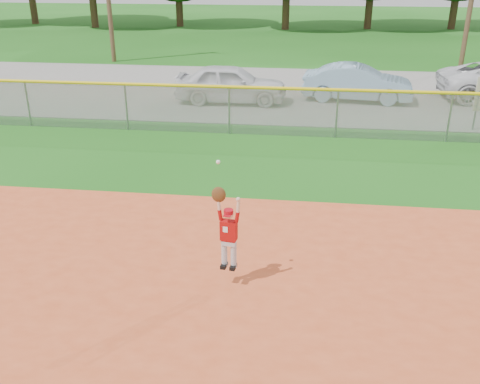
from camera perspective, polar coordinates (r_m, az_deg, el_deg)
name	(u,v)px	position (r m, az deg, el deg)	size (l,w,h in m)	color
ground	(135,335)	(8.39, -11.12, -14.70)	(120.00, 120.00, 0.00)	#1A5A14
parking_strip	(250,90)	(22.90, 1.02, 10.78)	(44.00, 10.00, 0.03)	slate
car_white_a	(231,83)	(20.78, -0.97, 11.50)	(1.70, 4.21, 1.44)	silver
car_blue	(357,83)	(21.52, 12.42, 11.30)	(1.45, 4.16, 1.37)	#7EA2BD
outfield_fence	(229,106)	(16.91, -1.15, 9.11)	(40.06, 0.10, 1.55)	gray
ballplayer	(227,229)	(8.74, -1.37, -3.96)	(0.48, 0.23, 1.91)	silver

